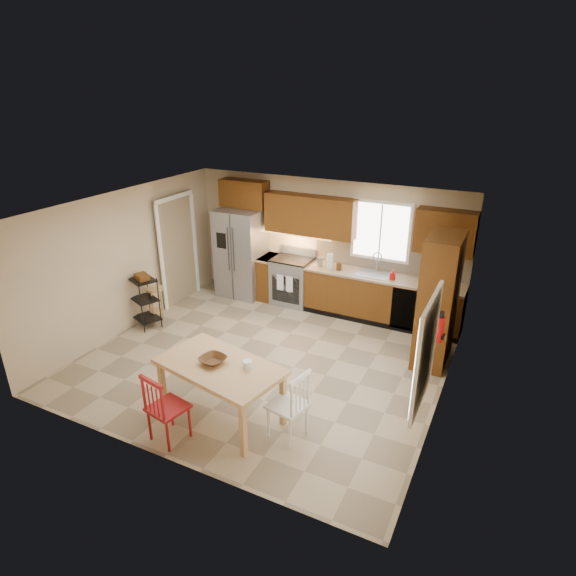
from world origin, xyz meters
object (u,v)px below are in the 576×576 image
(soap_bottle, at_px, (393,275))
(chair_white, at_px, (288,404))
(range_stove, at_px, (292,281))
(bar_stool, at_px, (156,304))
(fire_extinguisher, at_px, (439,329))
(chair_red, at_px, (168,406))
(utility_cart, at_px, (145,302))
(pantry, at_px, (438,301))
(refrigerator, at_px, (241,253))
(table_bowl, at_px, (213,363))
(table_jar, at_px, (248,366))
(dining_table, at_px, (221,391))

(soap_bottle, height_order, chair_white, soap_bottle)
(range_stove, relative_size, bar_stool, 1.40)
(fire_extinguisher, height_order, chair_red, fire_extinguisher)
(soap_bottle, xyz_separation_m, utility_cart, (-3.98, -2.03, -0.51))
(pantry, bearing_deg, utility_cart, -167.09)
(refrigerator, xyz_separation_m, table_bowl, (1.80, -3.65, -0.10))
(table_bowl, relative_size, table_jar, 2.27)
(range_stove, xyz_separation_m, dining_table, (0.76, -3.71, -0.06))
(table_jar, bearing_deg, pantry, 54.57)
(fire_extinguisher, xyz_separation_m, bar_stool, (-5.13, 0.19, -0.77))
(pantry, distance_m, chair_white, 3.02)
(fire_extinguisher, relative_size, chair_red, 0.38)
(refrigerator, relative_size, table_jar, 12.47)
(utility_cart, bearing_deg, chair_red, -20.08)
(range_stove, distance_m, table_bowl, 3.78)
(refrigerator, bearing_deg, soap_bottle, -0.45)
(refrigerator, height_order, bar_stool, refrigerator)
(chair_red, xyz_separation_m, table_bowl, (0.25, 0.65, 0.33))
(table_bowl, bearing_deg, bar_stool, 144.34)
(soap_bottle, distance_m, table_bowl, 3.88)
(range_stove, relative_size, chair_red, 0.96)
(chair_white, bearing_deg, table_jar, 96.25)
(refrigerator, relative_size, chair_white, 1.90)
(fire_extinguisher, height_order, bar_stool, fire_extinguisher)
(range_stove, bearing_deg, dining_table, -78.48)
(refrigerator, xyz_separation_m, chair_white, (2.86, -3.60, -0.43))
(soap_bottle, relative_size, table_bowl, 0.58)
(refrigerator, distance_m, range_stove, 1.24)
(soap_bottle, xyz_separation_m, fire_extinguisher, (1.15, -1.95, 0.10))
(chair_white, relative_size, utility_cart, 0.99)
(table_jar, bearing_deg, utility_cart, 154.01)
(range_stove, height_order, dining_table, range_stove)
(fire_extinguisher, height_order, table_jar, fire_extinguisher)
(soap_bottle, distance_m, utility_cart, 4.50)
(bar_stool, relative_size, utility_cart, 0.68)
(refrigerator, height_order, pantry, pantry)
(soap_bottle, relative_size, chair_red, 0.20)
(pantry, height_order, utility_cart, pantry)
(table_jar, xyz_separation_m, utility_cart, (-3.06, 1.49, -0.35))
(chair_red, distance_m, table_bowl, 0.77)
(dining_table, bearing_deg, chair_red, -107.03)
(dining_table, height_order, chair_white, chair_white)
(fire_extinguisher, relative_size, chair_white, 0.38)
(utility_cart, bearing_deg, soap_bottle, 50.56)
(refrigerator, xyz_separation_m, dining_table, (1.91, -3.65, -0.51))
(table_bowl, distance_m, bar_stool, 3.24)
(range_stove, height_order, chair_white, chair_white)
(range_stove, height_order, fire_extinguisher, fire_extinguisher)
(soap_bottle, relative_size, chair_white, 0.20)
(bar_stool, bearing_deg, chair_white, -20.40)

